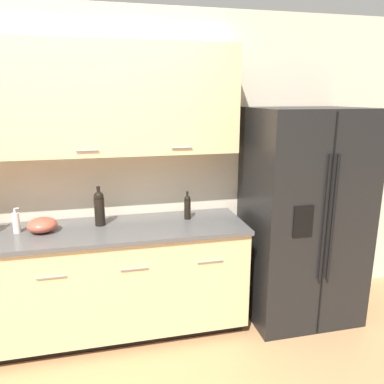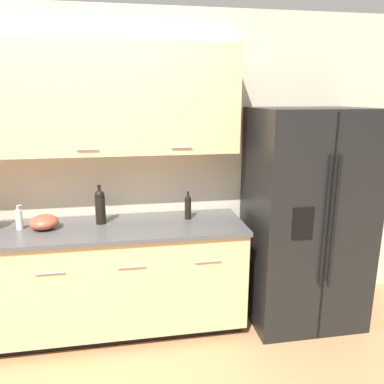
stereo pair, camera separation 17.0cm
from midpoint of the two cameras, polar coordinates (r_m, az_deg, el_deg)
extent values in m
cube|color=beige|center=(3.26, -18.90, 2.85)|extent=(10.00, 0.05, 2.60)
cube|color=#E0B77F|center=(3.01, -17.65, 13.25)|extent=(2.35, 0.32, 0.83)
cylinder|color=#99999E|center=(2.86, -17.35, 6.06)|extent=(0.16, 0.01, 0.01)
cylinder|color=#99999E|center=(2.90, -3.23, 6.77)|extent=(0.16, 0.01, 0.01)
cube|color=black|center=(3.44, -15.37, -19.03)|extent=(2.33, 0.54, 0.09)
cube|color=#E0B77F|center=(3.18, -15.92, -12.77)|extent=(2.37, 0.62, 0.79)
cube|color=#4C4C4C|center=(3.01, -16.47, -5.85)|extent=(2.39, 0.64, 0.03)
cylinder|color=#99999E|center=(2.84, -22.37, -11.93)|extent=(0.20, 0.01, 0.01)
cylinder|color=#99999E|center=(2.79, -10.57, -11.45)|extent=(0.20, 0.01, 0.01)
cylinder|color=#99999E|center=(2.86, 1.06, -10.52)|extent=(0.20, 0.01, 0.01)
cube|color=black|center=(3.33, 15.09, -3.56)|extent=(0.92, 0.73, 1.82)
cube|color=black|center=(3.03, 18.36, -5.61)|extent=(0.01, 0.01, 1.78)
cylinder|color=black|center=(2.97, 18.06, -4.11)|extent=(0.02, 0.02, 1.00)
cylinder|color=black|center=(3.01, 19.21, -3.99)|extent=(0.02, 0.02, 1.00)
cube|color=black|center=(2.90, 15.00, -4.35)|extent=(0.16, 0.01, 0.24)
cylinder|color=black|center=(3.06, -15.45, -2.93)|extent=(0.08, 0.08, 0.22)
sphere|color=black|center=(3.02, -15.61, -0.67)|extent=(0.08, 0.08, 0.08)
cylinder|color=black|center=(3.02, -15.64, -0.23)|extent=(0.03, 0.03, 0.08)
cylinder|color=black|center=(3.01, -15.70, 0.64)|extent=(0.03, 0.03, 0.02)
cylinder|color=silver|center=(3.12, -26.64, -4.24)|extent=(0.05, 0.05, 0.15)
cylinder|color=#B2B2B5|center=(3.10, -26.84, -2.58)|extent=(0.02, 0.02, 0.04)
cylinder|color=#B2B2B5|center=(3.09, -26.59, -2.26)|extent=(0.03, 0.01, 0.01)
cylinder|color=black|center=(3.11, -2.27, -2.67)|extent=(0.05, 0.05, 0.17)
sphere|color=black|center=(3.08, -2.29, -1.03)|extent=(0.05, 0.05, 0.05)
cylinder|color=black|center=(3.08, -2.29, -0.69)|extent=(0.02, 0.02, 0.06)
cylinder|color=black|center=(3.07, -2.30, -0.05)|extent=(0.02, 0.02, 0.01)
ellipsoid|color=#B24C38|center=(3.07, -23.35, -4.65)|extent=(0.22, 0.22, 0.11)
camera|label=1|loc=(0.08, -91.62, -0.41)|focal=35.00mm
camera|label=2|loc=(0.08, 88.38, 0.41)|focal=35.00mm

